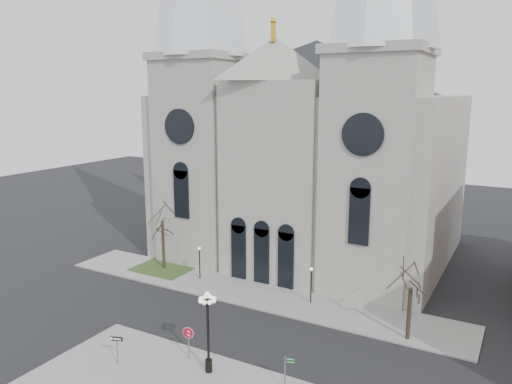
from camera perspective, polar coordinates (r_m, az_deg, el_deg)
The scene contains 12 objects.
ground at distance 39.44m, azimuth -9.14°, elevation -16.73°, with size 160.00×160.00×0.00m, color black.
sidewalk_far at distance 47.61m, azimuth -0.77°, elevation -11.34°, with size 40.00×6.00×0.14m, color gray.
grass_patch at distance 54.29m, azimuth -10.45°, elevation -8.58°, with size 6.00×5.00×0.18m, color #2E491F.
cathedral at distance 54.46m, azimuth 5.55°, elevation 11.38°, with size 33.00×26.66×54.00m.
tree_left at distance 52.68m, azimuth -10.67°, elevation -2.95°, with size 3.20×3.20×7.50m.
tree_right at distance 39.26m, azimuth 17.28°, elevation -10.07°, with size 3.20×3.20×6.00m.
ped_lamp_left at distance 50.26m, azimuth -6.48°, elevation -7.40°, with size 0.32×0.32×3.26m.
ped_lamp_right at distance 44.71m, azimuth 6.32°, elevation -9.85°, with size 0.32×0.32×3.26m.
stop_sign at distance 36.30m, azimuth -7.72°, elevation -16.00°, with size 0.86×0.19×2.40m.
globe_lamp at distance 33.86m, azimuth -5.53°, elevation -14.57°, with size 1.40×1.40×5.68m.
one_way_sign at distance 36.79m, azimuth -15.62°, elevation -16.43°, with size 0.90×0.33×2.13m.
street_name_sign at distance 33.29m, azimuth 3.48°, elevation -19.53°, with size 0.66×0.24×2.14m.
Camera 1 is at (21.97, -26.97, 18.57)m, focal length 35.00 mm.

